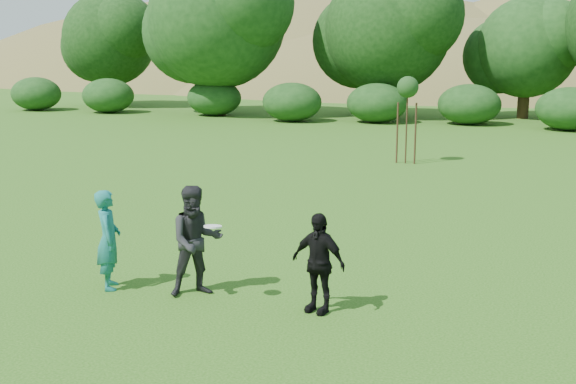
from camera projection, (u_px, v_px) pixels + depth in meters
name	position (u px, v px, depth m)	size (l,w,h in m)	color
ground	(220.00, 299.00, 11.07)	(120.00, 120.00, 0.00)	#19470C
player_teal	(108.00, 240.00, 11.41)	(0.58, 0.38, 1.60)	#176A66
player_grey	(196.00, 241.00, 11.09)	(0.84, 0.65, 1.73)	black
player_black	(318.00, 263.00, 10.40)	(0.87, 0.36, 1.48)	black
frisbee	(213.00, 226.00, 10.60)	(0.27, 0.27, 0.05)	white
sapling	(408.00, 90.00, 23.33)	(0.70, 0.70, 2.85)	#362215
hillside	(497.00, 197.00, 76.55)	(150.00, 72.00, 52.00)	olive
tree_row	(531.00, 24.00, 35.37)	(53.92, 10.38, 9.62)	#3A2616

